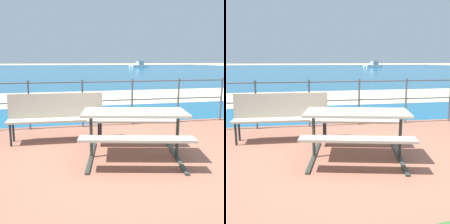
{
  "view_description": "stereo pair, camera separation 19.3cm",
  "coord_description": "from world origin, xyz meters",
  "views": [
    {
      "loc": [
        -1.23,
        -3.9,
        1.59
      ],
      "look_at": [
        -0.01,
        1.88,
        0.48
      ],
      "focal_mm": 44.53,
      "sensor_mm": 36.0,
      "label": 1
    },
    {
      "loc": [
        -1.04,
        -3.94,
        1.59
      ],
      "look_at": [
        -0.01,
        1.88,
        0.48
      ],
      "focal_mm": 44.53,
      "sensor_mm": 36.0,
      "label": 2
    }
  ],
  "objects": [
    {
      "name": "railing_fence",
      "position": [
        0.0,
        2.38,
        0.74
      ],
      "size": [
        5.94,
        0.04,
        1.09
      ],
      "color": "#4C5156",
      "rests_on": "patio_paving"
    },
    {
      "name": "ground_plane",
      "position": [
        0.0,
        0.0,
        0.0
      ],
      "size": [
        240.0,
        240.0,
        0.0
      ],
      "primitive_type": "plane",
      "color": "tan"
    },
    {
      "name": "patio_paving",
      "position": [
        0.0,
        0.0,
        0.03
      ],
      "size": [
        6.4,
        5.2,
        0.06
      ],
      "primitive_type": "cube",
      "color": "#935B47",
      "rests_on": "ground"
    },
    {
      "name": "sea_water",
      "position": [
        0.0,
        40.0,
        0.01
      ],
      "size": [
        90.0,
        90.0,
        0.01
      ],
      "primitive_type": "cube",
      "color": "#145B84",
      "rests_on": "ground"
    },
    {
      "name": "boat_near",
      "position": [
        16.85,
        53.71,
        0.45
      ],
      "size": [
        4.97,
        3.35,
        1.32
      ],
      "rotation": [
        0.0,
        0.0,
        3.64
      ],
      "color": "silver",
      "rests_on": "sea_water"
    },
    {
      "name": "picnic_table",
      "position": [
        -0.02,
        0.15,
        0.64
      ],
      "size": [
        1.87,
        1.74,
        0.75
      ],
      "rotation": [
        0.0,
        0.0,
        -0.23
      ],
      "color": "tan",
      "rests_on": "patio_paving"
    },
    {
      "name": "beach_strip",
      "position": [
        0.0,
        7.88,
        0.01
      ],
      "size": [
        54.08,
        5.7,
        0.01
      ],
      "primitive_type": "cube",
      "rotation": [
        0.0,
        0.0,
        0.02
      ],
      "color": "beige",
      "rests_on": "ground"
    },
    {
      "name": "park_bench",
      "position": [
        -1.19,
        1.39,
        0.59
      ],
      "size": [
        1.8,
        0.46,
        0.9
      ],
      "rotation": [
        0.0,
        0.0,
        -0.03
      ],
      "color": "tan",
      "rests_on": "patio_paving"
    }
  ]
}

